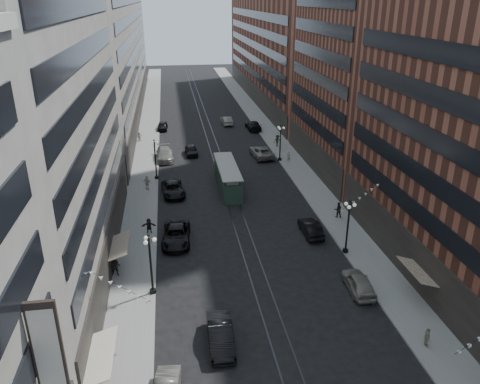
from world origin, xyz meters
TOP-DOWN VIEW (x-y plane):
  - ground at (0.00, 60.00)m, footprint 220.00×220.00m
  - sidewalk_west at (-11.00, 70.00)m, footprint 4.00×180.00m
  - sidewalk_east at (11.00, 70.00)m, footprint 4.00×180.00m
  - rail_west at (-0.70, 70.00)m, footprint 0.12×180.00m
  - rail_east at (0.70, 70.00)m, footprint 0.12×180.00m
  - building_west_mid at (-17.00, 33.00)m, footprint 8.00×36.00m
  - building_west_far at (-17.00, 96.00)m, footprint 8.00×90.00m
  - building_east_mid at (17.00, 28.00)m, footprint 8.00×30.00m
  - building_east_tower at (17.00, 56.00)m, footprint 8.00×26.00m
  - building_east_far at (17.00, 105.00)m, footprint 8.00×72.00m
  - lamppost_sw_far at (-9.20, 28.00)m, footprint 1.03×1.14m
  - lamppost_sw_mid at (-9.20, 55.00)m, footprint 1.03×1.14m
  - lamppost_se_far at (9.20, 32.00)m, footprint 1.03×1.14m
  - lamppost_se_mid at (9.20, 60.00)m, footprint 1.03×1.14m
  - streetcar at (0.00, 50.46)m, footprint 2.48×11.21m
  - car_2 at (-7.00, 36.70)m, footprint 3.15×6.13m
  - car_4 at (8.03, 25.85)m, footprint 2.08×4.76m
  - car_5 at (-4.27, 21.00)m, footprint 1.82×5.03m
  - pedestrian_2 at (-12.50, 31.13)m, footprint 0.99×0.63m
  - pedestrian_4 at (10.16, 18.48)m, footprint 0.67×0.98m
  - car_7 at (-7.06, 49.25)m, footprint 3.15×5.88m
  - car_8 at (-8.05, 63.25)m, footprint 2.75×6.16m
  - car_9 at (-8.40, 80.86)m, footprint 2.03×4.51m
  - car_10 at (6.97, 36.32)m, footprint 1.66×4.66m
  - car_11 at (6.80, 62.26)m, footprint 3.34×6.38m
  - car_12 at (8.40, 78.41)m, footprint 2.55×5.78m
  - car_13 at (-3.91, 65.01)m, footprint 2.01×4.56m
  - car_14 at (3.96, 82.82)m, footprint 1.96×4.91m
  - pedestrian_5 at (-9.78, 39.00)m, footprint 1.54×0.53m
  - pedestrian_6 at (-10.31, 51.02)m, footprint 1.24×0.89m
  - pedestrian_7 at (11.11, 39.63)m, footprint 0.95×0.64m
  - pedestrian_8 at (10.30, 58.98)m, footprint 0.74×0.62m
  - pedestrian_9 at (10.40, 66.92)m, footprint 1.28×0.59m
  - pedestrian_extra_0 at (-12.29, 73.56)m, footprint 1.11×1.47m

SIDE VIEW (x-z plane):
  - ground at x=0.00m, z-range 0.00..0.00m
  - rail_west at x=-0.70m, z-range 0.00..0.02m
  - rail_east at x=0.70m, z-range 0.00..0.02m
  - sidewalk_west at x=-11.00m, z-range 0.00..0.15m
  - sidewalk_east at x=11.00m, z-range 0.00..0.15m
  - car_9 at x=-8.40m, z-range 0.00..1.51m
  - car_13 at x=-3.91m, z-range 0.00..1.53m
  - car_10 at x=6.97m, z-range 0.00..1.53m
  - car_7 at x=-7.06m, z-range 0.00..1.57m
  - car_14 at x=3.96m, z-range 0.00..1.59m
  - car_4 at x=8.03m, z-range 0.00..1.60m
  - car_5 at x=-4.27m, z-range 0.00..1.65m
  - car_12 at x=8.40m, z-range 0.00..1.65m
  - car_2 at x=-7.00m, z-range 0.00..1.66m
  - car_11 at x=6.80m, z-range 0.00..1.72m
  - car_8 at x=-8.05m, z-range 0.00..1.76m
  - pedestrian_4 at x=10.16m, z-range 0.15..1.69m
  - pedestrian_extra_0 at x=-12.29m, z-range 0.15..1.72m
  - pedestrian_5 at x=-9.78m, z-range 0.15..1.78m
  - pedestrian_8 at x=10.30m, z-range 0.15..1.90m
  - pedestrian_7 at x=11.11m, z-range 0.15..1.96m
  - pedestrian_2 at x=-12.50m, z-range 0.15..2.05m
  - pedestrian_6 at x=-10.31m, z-range 0.15..2.07m
  - pedestrian_9 at x=10.40m, z-range 0.15..2.09m
  - streetcar at x=0.00m, z-range -0.12..2.98m
  - lamppost_sw_far at x=-9.20m, z-range 0.34..5.86m
  - lamppost_sw_mid at x=-9.20m, z-range 0.34..5.86m
  - lamppost_se_far at x=9.20m, z-range 0.34..5.86m
  - lamppost_se_mid at x=9.20m, z-range 0.34..5.86m
  - building_east_mid at x=17.00m, z-range 0.00..24.00m
  - building_east_far at x=17.00m, z-range 0.00..24.00m
  - building_west_far at x=-17.00m, z-range 0.00..26.00m
  - building_west_mid at x=-17.00m, z-range 0.00..28.00m
  - building_east_tower at x=17.00m, z-range 0.00..42.00m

